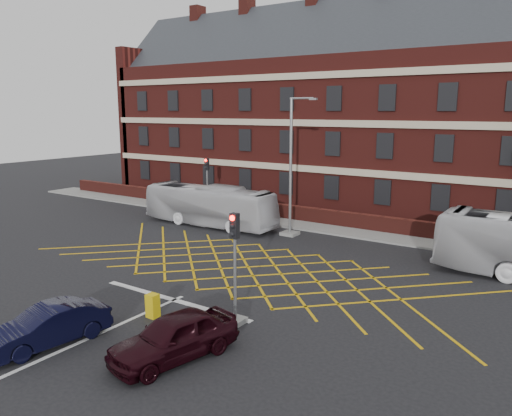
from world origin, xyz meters
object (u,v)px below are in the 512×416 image
Objects in this scene: car_navy at (48,326)px; car_maroon at (174,337)px; bus_left at (209,206)px; traffic_light_near at (235,279)px; direction_signs at (183,193)px; utility_cabinet at (153,306)px; traffic_light_far at (207,190)px; street_lamp at (291,190)px.

car_navy is 4.60m from car_maroon.
traffic_light_near is at bearing -137.48° from bus_left.
car_navy is at bearing -130.52° from traffic_light_near.
bus_left is 2.45× the size of car_navy.
direction_signs is at bearing 130.24° from car_navy.
car_navy is 4.41× the size of utility_cabinet.
car_navy is 0.97× the size of traffic_light_near.
traffic_light_near is 21.33m from traffic_light_far.
utility_cabinet is (13.36, -16.50, -0.91)m from direction_signs.
bus_left is at bearing -48.82° from traffic_light_far.
bus_left reaches higher than car_maroon.
direction_signs reaches higher than utility_cabinet.
traffic_light_near is at bearing 24.33° from utility_cabinet.
traffic_light_far is (-10.06, 20.80, 1.08)m from car_navy.
traffic_light_near is at bearing -68.58° from street_lamp.
street_lamp reaches higher than bus_left.
car_navy is 0.97× the size of traffic_light_far.
traffic_light_far is at bearing 140.42° from car_maroon.
traffic_light_far is at bearing 163.02° from street_lamp.
direction_signs is 21.25m from utility_cabinet.
bus_left is at bearing 132.59° from traffic_light_near.
street_lamp is 11.60m from direction_signs.
car_maroon is 0.51× the size of street_lamp.
traffic_light_near is at bearing 58.82° from car_navy.
street_lamp is (-0.79, 17.97, 2.30)m from car_navy.
car_navy reaches higher than utility_cabinet.
traffic_light_far reaches higher than car_maroon.
traffic_light_near is 1.94× the size of direction_signs.
utility_cabinet is (2.08, -14.31, -2.52)m from street_lamp.
direction_signs is (-5.14, 2.94, -0.04)m from bus_left.
car_navy is at bearing -64.19° from traffic_light_far.
car_maroon is 3.57m from utility_cabinet.
car_navy is at bearing -109.36° from utility_cabinet.
street_lamp is at bearing -16.98° from traffic_light_far.
bus_left is 4.78m from traffic_light_far.
direction_signs is at bearing 137.21° from traffic_light_near.
utility_cabinet is (-3.00, -1.36, -1.29)m from traffic_light_near.
traffic_light_near is at bearing -42.79° from direction_signs.
traffic_light_far reaches higher than direction_signs.
direction_signs is at bearing 128.99° from utility_cabinet.
bus_left is 2.30× the size of car_maroon.
traffic_light_near and traffic_light_far have the same top height.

